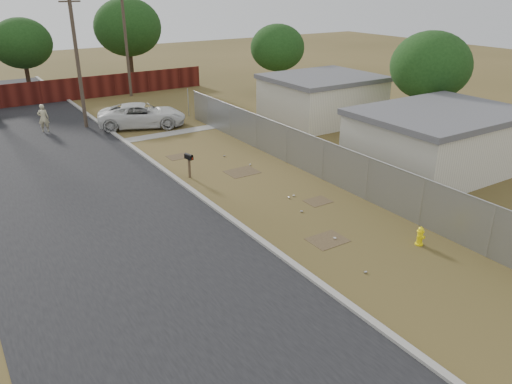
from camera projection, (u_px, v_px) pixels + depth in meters
ground at (270, 192)px, 23.06m from camera, size 120.00×120.00×0.00m
street at (76, 169)px, 25.91m from camera, size 15.10×60.00×0.12m
chainlink_fence at (310, 158)px, 25.11m from camera, size 0.10×27.06×2.02m
privacy_fence at (27, 94)px, 39.07m from camera, size 30.00×0.12×1.80m
utility_poles at (64, 48)px, 35.41m from camera, size 12.60×8.24×9.00m
houses at (375, 117)px, 29.73m from camera, size 9.30×17.24×3.10m
horizon_trees at (114, 41)px, 39.92m from camera, size 33.32×31.94×7.78m
fire_hydrant at (420, 236)px, 18.33m from camera, size 0.35×0.36×0.75m
mailbox at (189, 159)px, 24.44m from camera, size 0.29×0.54×1.24m
pickup_truck at (142, 115)px, 33.26m from camera, size 6.25×4.55×1.58m
pedestrian at (43, 118)px, 32.07m from camera, size 0.76×0.60×1.82m
scattered_litter at (287, 199)px, 22.26m from camera, size 2.57×13.19×0.07m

